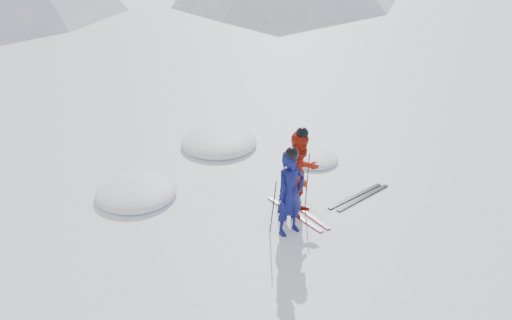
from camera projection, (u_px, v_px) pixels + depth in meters
ground at (334, 193)px, 12.36m from camera, size 160.00×160.00×0.00m
skier_blue at (290, 194)px, 10.58m from camera, size 0.69×0.49×1.79m
skier_red at (300, 174)px, 11.18m from camera, size 0.97×0.78×1.89m
pole_blue_left at (273, 207)px, 10.69m from camera, size 0.12×0.08×1.19m
pole_blue_right at (293, 198)px, 11.02m from camera, size 0.12×0.07×1.19m
pole_red_left at (281, 186)px, 11.38m from camera, size 0.12×0.10×1.26m
pole_red_right at (307, 181)px, 11.58m from camera, size 0.12×0.09×1.26m
ski_worn_left at (294, 214)px, 11.55m from camera, size 0.28×1.70×0.03m
ski_worn_right at (303, 211)px, 11.66m from camera, size 0.16×1.70×0.03m
ski_loose_a at (355, 196)px, 12.21m from camera, size 1.70×0.32×0.03m
ski_loose_b at (363, 198)px, 12.14m from camera, size 1.69×0.38×0.03m
snow_lumps at (203, 164)px, 13.66m from camera, size 6.03×3.71×0.45m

